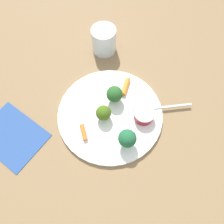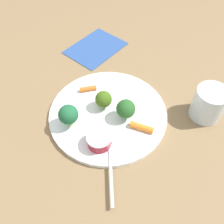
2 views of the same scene
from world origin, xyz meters
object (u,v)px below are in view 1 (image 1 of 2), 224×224
object	(u,v)px
sauce_cup	(144,115)
broccoli_floret_1	(103,112)
broccoli_floret_2	(115,94)
drinking_glass	(104,40)
carrot_stick_0	(126,87)
fork	(161,107)
plate	(110,114)
carrot_stick_1	(84,132)
napkin	(12,136)
broccoli_floret_0	(127,138)

from	to	relation	value
sauce_cup	broccoli_floret_1	size ratio (longest dim) A/B	1.15
broccoli_floret_2	drinking_glass	xyz separation A→B (m)	(0.19, -0.09, -0.00)
carrot_stick_0	fork	size ratio (longest dim) A/B	0.37
plate	broccoli_floret_2	world-z (taller)	broccoli_floret_2
fork	drinking_glass	size ratio (longest dim) A/B	1.85
plate	carrot_stick_1	xyz separation A→B (m)	(-0.01, 0.09, 0.01)
carrot_stick_0	napkin	world-z (taller)	carrot_stick_0
sauce_cup	broccoli_floret_1	xyz separation A→B (m)	(0.07, 0.09, 0.01)
sauce_cup	plate	bearing A→B (deg)	47.53
broccoli_floret_1	broccoli_floret_2	size ratio (longest dim) A/B	0.89
sauce_cup	drinking_glass	distance (m)	0.29
plate	napkin	xyz separation A→B (m)	(0.11, 0.26, -0.00)
broccoli_floret_1	drinking_glass	bearing A→B (deg)	-34.76
broccoli_floret_2	carrot_stick_0	world-z (taller)	broccoli_floret_2
plate	sauce_cup	distance (m)	0.10
plate	carrot_stick_1	distance (m)	0.10
broccoli_floret_1	fork	distance (m)	0.17
carrot_stick_1	fork	world-z (taller)	carrot_stick_1
plate	napkin	bearing A→B (deg)	68.17
carrot_stick_0	napkin	xyz separation A→B (m)	(0.06, 0.35, -0.02)
drinking_glass	napkin	xyz separation A→B (m)	(-0.11, 0.39, -0.04)
broccoli_floret_0	fork	distance (m)	0.16
carrot_stick_1	fork	size ratio (longest dim) A/B	0.29
broccoli_floret_2	napkin	distance (m)	0.31
broccoli_floret_2	fork	xyz separation A→B (m)	(-0.10, -0.10, -0.03)
broccoli_floret_0	carrot_stick_0	size ratio (longest dim) A/B	1.09
napkin	sauce_cup	bearing A→B (deg)	-117.00
drinking_glass	napkin	bearing A→B (deg)	105.92
plate	broccoli_floret_0	world-z (taller)	broccoli_floret_0
napkin	fork	bearing A→B (deg)	-114.00
plate	broccoli_floret_0	distance (m)	0.11
sauce_cup	napkin	xyz separation A→B (m)	(0.17, 0.33, -0.03)
sauce_cup	carrot_stick_0	size ratio (longest dim) A/B	1.00
broccoli_floret_2	fork	distance (m)	0.14
broccoli_floret_0	broccoli_floret_1	bearing A→B (deg)	3.98
plate	broccoli_floret_1	world-z (taller)	broccoli_floret_1
carrot_stick_1	broccoli_floret_2	bearing A→B (deg)	-73.89
carrot_stick_0	napkin	bearing A→B (deg)	79.97
napkin	carrot_stick_1	bearing A→B (deg)	-124.04
broccoli_floret_1	carrot_stick_1	world-z (taller)	broccoli_floret_1
fork	broccoli_floret_2	bearing A→B (deg)	44.08
carrot_stick_0	sauce_cup	bearing A→B (deg)	171.18
plate	broccoli_floret_1	bearing A→B (deg)	82.45
broccoli_floret_1	broccoli_floret_2	world-z (taller)	broccoli_floret_2
broccoli_floret_0	drinking_glass	xyz separation A→B (m)	(0.32, -0.14, -0.01)
broccoli_floret_2	napkin	size ratio (longest dim) A/B	0.32
fork	napkin	bearing A→B (deg)	66.00
sauce_cup	drinking_glass	world-z (taller)	drinking_glass
carrot_stick_0	plate	bearing A→B (deg)	116.41
broccoli_floret_0	broccoli_floret_1	xyz separation A→B (m)	(0.10, 0.01, -0.01)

